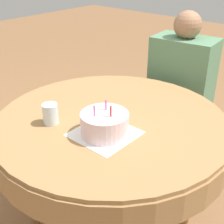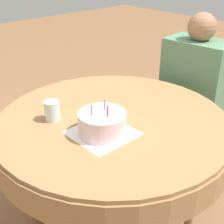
# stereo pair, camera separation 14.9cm
# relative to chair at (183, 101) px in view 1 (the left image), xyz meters

# --- Properties ---
(dining_table) EXTENTS (1.20, 1.20, 0.76)m
(dining_table) POSITION_rel_chair_xyz_m (0.07, -0.90, 0.17)
(dining_table) COLOR #9E7547
(dining_table) RESTS_ON ground_plane
(chair) EXTENTS (0.43, 0.43, 0.97)m
(chair) POSITION_rel_chair_xyz_m (0.00, 0.00, 0.00)
(chair) COLOR brown
(chair) RESTS_ON ground_plane
(person) EXTENTS (0.44, 0.38, 1.17)m
(person) POSITION_rel_chair_xyz_m (0.01, -0.09, 0.19)
(person) COLOR #9E7051
(person) RESTS_ON ground_plane
(napkin) EXTENTS (0.27, 0.27, 0.00)m
(napkin) POSITION_rel_chair_xyz_m (0.15, -1.03, 0.26)
(napkin) COLOR white
(napkin) RESTS_ON dining_table
(birthday_cake) EXTENTS (0.22, 0.22, 0.15)m
(birthday_cake) POSITION_rel_chair_xyz_m (0.15, -1.03, 0.31)
(birthday_cake) COLOR silver
(birthday_cake) RESTS_ON dining_table
(drinking_glass) EXTENTS (0.08, 0.08, 0.10)m
(drinking_glass) POSITION_rel_chair_xyz_m (-0.12, -1.13, 0.31)
(drinking_glass) COLOR silver
(drinking_glass) RESTS_ON dining_table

